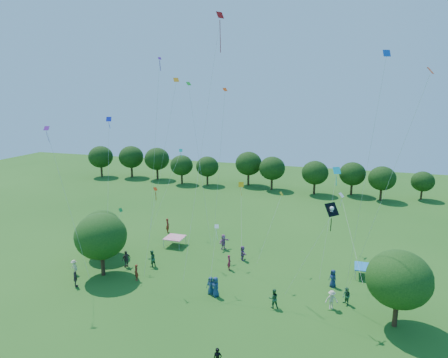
# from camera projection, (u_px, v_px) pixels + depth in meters

# --- Properties ---
(near_tree_west) EXTENTS (5.13, 5.13, 6.48)m
(near_tree_west) POSITION_uv_depth(u_px,v_px,m) (101.00, 236.00, 39.61)
(near_tree_west) COLOR #422B19
(near_tree_west) RESTS_ON ground
(near_tree_north) EXTENTS (4.36, 4.36, 5.25)m
(near_tree_north) POSITION_uv_depth(u_px,v_px,m) (102.00, 228.00, 44.64)
(near_tree_north) COLOR #422B19
(near_tree_north) RESTS_ON ground
(near_tree_east) EXTENTS (4.99, 4.99, 6.28)m
(near_tree_east) POSITION_uv_depth(u_px,v_px,m) (399.00, 279.00, 30.87)
(near_tree_east) COLOR #422B19
(near_tree_east) RESTS_ON ground
(treeline) EXTENTS (88.01, 8.77, 6.77)m
(treeline) POSITION_uv_depth(u_px,v_px,m) (283.00, 169.00, 74.22)
(treeline) COLOR #422B19
(treeline) RESTS_ON ground
(tent_red_stripe) EXTENTS (2.20, 2.20, 1.10)m
(tent_red_stripe) POSITION_uv_depth(u_px,v_px,m) (175.00, 238.00, 47.91)
(tent_red_stripe) COLOR red
(tent_red_stripe) RESTS_ON ground
(tent_blue) EXTENTS (2.20, 2.20, 1.10)m
(tent_blue) POSITION_uv_depth(u_px,v_px,m) (366.00, 267.00, 39.89)
(tent_blue) COLOR #1A6CAF
(tent_blue) RESTS_ON ground
(crowd_person_0) EXTENTS (0.94, 0.91, 1.72)m
(crowd_person_0) POSITION_uv_depth(u_px,v_px,m) (333.00, 278.00, 37.90)
(crowd_person_0) COLOR navy
(crowd_person_0) RESTS_ON ground
(crowd_person_1) EXTENTS (0.82, 0.86, 1.94)m
(crowd_person_1) POSITION_uv_depth(u_px,v_px,m) (168.00, 225.00, 52.38)
(crowd_person_1) COLOR maroon
(crowd_person_1) RESTS_ON ground
(crowd_person_2) EXTENTS (0.83, 0.87, 1.58)m
(crowd_person_2) POSITION_uv_depth(u_px,v_px,m) (346.00, 296.00, 34.72)
(crowd_person_2) COLOR #265A39
(crowd_person_2) RESTS_ON ground
(crowd_person_3) EXTENTS (1.10, 0.81, 1.53)m
(crowd_person_3) POSITION_uv_depth(u_px,v_px,m) (74.00, 267.00, 40.52)
(crowd_person_3) COLOR beige
(crowd_person_3) RESTS_ON ground
(crowd_person_4) EXTENTS (0.87, 0.99, 1.57)m
(crowd_person_4) POSITION_uv_depth(u_px,v_px,m) (75.00, 279.00, 37.93)
(crowd_person_4) COLOR #483E39
(crowd_person_4) RESTS_ON ground
(crowd_person_5) EXTENTS (1.26, 1.60, 1.64)m
(crowd_person_5) POSITION_uv_depth(u_px,v_px,m) (243.00, 253.00, 43.89)
(crowd_person_5) COLOR #804B82
(crowd_person_5) RESTS_ON ground
(crowd_person_6) EXTENTS (1.03, 0.95, 1.86)m
(crowd_person_6) POSITION_uv_depth(u_px,v_px,m) (216.00, 287.00, 36.14)
(crowd_person_6) COLOR navy
(crowd_person_6) RESTS_ON ground
(crowd_person_7) EXTENTS (0.61, 0.72, 1.63)m
(crowd_person_7) POSITION_uv_depth(u_px,v_px,m) (229.00, 262.00, 41.51)
(crowd_person_7) COLOR maroon
(crowd_person_7) RESTS_ON ground
(crowd_person_8) EXTENTS (0.96, 0.77, 1.71)m
(crowd_person_8) POSITION_uv_depth(u_px,v_px,m) (274.00, 298.00, 34.26)
(crowd_person_8) COLOR #235231
(crowd_person_8) RESTS_ON ground
(crowd_person_9) EXTENTS (1.19, 0.77, 1.68)m
(crowd_person_9) POSITION_uv_depth(u_px,v_px,m) (332.00, 300.00, 34.07)
(crowd_person_9) COLOR beige
(crowd_person_9) RESTS_ON ground
(crowd_person_10) EXTENTS (0.86, 1.16, 1.80)m
(crowd_person_10) POSITION_uv_depth(u_px,v_px,m) (126.00, 259.00, 42.16)
(crowd_person_10) COLOR #403433
(crowd_person_10) RESTS_ON ground
(crowd_person_11) EXTENTS (1.23, 1.80, 1.82)m
(crowd_person_11) POSITION_uv_depth(u_px,v_px,m) (223.00, 242.00, 46.90)
(crowd_person_11) COLOR #A05D8B
(crowd_person_11) RESTS_ON ground
(crowd_person_12) EXTENTS (0.88, 0.57, 1.65)m
(crowd_person_12) POSITION_uv_depth(u_px,v_px,m) (211.00, 285.00, 36.59)
(crowd_person_12) COLOR navy
(crowd_person_12) RESTS_ON ground
(crowd_person_13) EXTENTS (0.71, 0.71, 1.63)m
(crowd_person_13) POSITION_uv_depth(u_px,v_px,m) (136.00, 272.00, 39.22)
(crowd_person_13) COLOR maroon
(crowd_person_13) RESTS_ON ground
(crowd_person_14) EXTENTS (0.81, 1.01, 1.81)m
(crowd_person_14) POSITION_uv_depth(u_px,v_px,m) (152.00, 259.00, 42.24)
(crowd_person_14) COLOR #235333
(crowd_person_14) RESTS_ON ground
(pirate_kite) EXTENTS (4.03, 1.23, 8.30)m
(pirate_kite) POSITION_uv_depth(u_px,v_px,m) (331.00, 211.00, 31.50)
(pirate_kite) COLOR black
(red_high_kite) EXTENTS (1.34, 8.34, 24.40)m
(red_high_kite) POSITION_uv_depth(u_px,v_px,m) (214.00, 65.00, 37.96)
(red_high_kite) COLOR red
(small_kite_0) EXTENTS (0.70, 2.19, 8.18)m
(small_kite_0) POSITION_uv_depth(u_px,v_px,m) (153.00, 208.00, 37.25)
(small_kite_0) COLOR red
(small_kite_1) EXTENTS (4.31, 4.52, 18.47)m
(small_kite_1) POSITION_uv_depth(u_px,v_px,m) (405.00, 139.00, 27.53)
(small_kite_1) COLOR #F4420C
(small_kite_2) EXTENTS (3.84, 1.60, 18.48)m
(small_kite_2) POSITION_uv_depth(u_px,v_px,m) (170.00, 114.00, 47.73)
(small_kite_2) COLOR orange
(small_kite_3) EXTENTS (2.23, 0.50, 5.58)m
(small_kite_3) POSITION_uv_depth(u_px,v_px,m) (118.00, 219.00, 39.99)
(small_kite_3) COLOR #178131
(small_kite_4) EXTENTS (2.10, 4.74, 14.21)m
(small_kite_4) POSITION_uv_depth(u_px,v_px,m) (109.00, 147.00, 42.96)
(small_kite_4) COLOR #1322C4
(small_kite_5) EXTENTS (3.52, 0.40, 13.98)m
(small_kite_5) POSITION_uv_depth(u_px,v_px,m) (57.00, 166.00, 35.18)
(small_kite_5) COLOR #70178F
(small_kite_6) EXTENTS (2.84, 11.44, 5.50)m
(small_kite_6) POSITION_uv_depth(u_px,v_px,m) (344.00, 207.00, 44.40)
(small_kite_6) COLOR silver
(small_kite_7) EXTENTS (1.24, 5.15, 9.70)m
(small_kite_7) POSITION_uv_depth(u_px,v_px,m) (335.00, 183.00, 38.70)
(small_kite_7) COLOR #0EC0D3
(small_kite_8) EXTENTS (1.67, 0.54, 17.27)m
(small_kite_8) POSITION_uv_depth(u_px,v_px,m) (221.00, 139.00, 41.61)
(small_kite_8) COLOR #E6460D
(small_kite_9) EXTENTS (2.05, 5.97, 6.18)m
(small_kite_9) POSITION_uv_depth(u_px,v_px,m) (241.00, 192.00, 47.81)
(small_kite_9) COLOR #FEAD0D
(small_kite_10) EXTENTS (1.90, 3.57, 6.75)m
(small_kite_10) POSITION_uv_depth(u_px,v_px,m) (277.00, 206.00, 41.12)
(small_kite_10) COLOR gold
(small_kite_11) EXTENTS (4.05, 3.64, 17.97)m
(small_kite_11) POSITION_uv_depth(u_px,v_px,m) (195.00, 127.00, 44.96)
(small_kite_11) COLOR #1B9823
(small_kite_12) EXTENTS (1.84, 2.76, 19.76)m
(small_kite_12) POSITION_uv_depth(u_px,v_px,m) (374.00, 130.00, 29.38)
(small_kite_12) COLOR blue
(small_kite_13) EXTENTS (2.52, 0.61, 20.70)m
(small_kite_13) POSITION_uv_depth(u_px,v_px,m) (157.00, 118.00, 46.84)
(small_kite_13) COLOR #601998
(small_kite_14) EXTENTS (0.59, 3.41, 4.89)m
(small_kite_14) POSITION_uv_depth(u_px,v_px,m) (216.00, 238.00, 36.64)
(small_kite_14) COLOR white
(small_kite_15) EXTENTS (2.89, 3.90, 9.65)m
(small_kite_15) POSITION_uv_depth(u_px,v_px,m) (175.00, 168.00, 51.22)
(small_kite_15) COLOR #0BA88F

